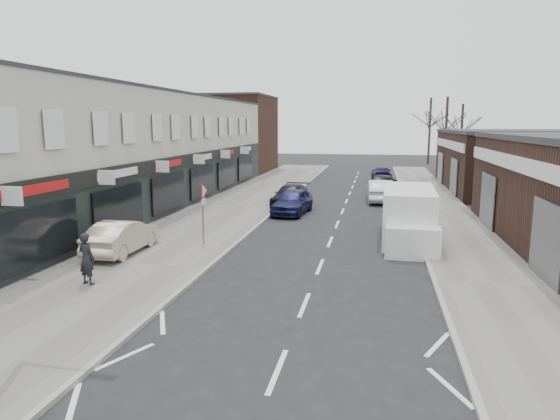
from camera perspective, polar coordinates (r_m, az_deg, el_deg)
The scene contains 17 objects.
pavement_left at distance 31.32m, azimuth -5.26°, elevation 0.36°, with size 5.50×64.00×0.12m, color slate.
pavement_right at distance 30.33m, azimuth 18.05°, elevation -0.39°, with size 3.50×64.00×0.12m, color slate.
shop_terrace_left at distance 31.27m, azimuth -18.72°, elevation 6.31°, with size 8.00×41.00×7.10m, color beige.
brick_block_far at distance 54.88m, azimuth -5.41°, elevation 8.54°, with size 8.00×10.00×8.00m, color #43261C.
right_unit_far at distance 43.07m, azimuth 25.26°, elevation 4.98°, with size 10.00×16.00×4.50m, color #392119.
tree_far_a at distance 56.34m, azimuth 18.19°, elevation 4.05°, with size 3.60×3.60×8.00m, color #382D26, non-canonical shape.
tree_far_b at distance 62.61m, azimuth 19.80°, elevation 4.49°, with size 3.60×3.60×7.50m, color #382D26, non-canonical shape.
tree_far_c at distance 68.17m, azimuth 16.55°, elevation 5.05°, with size 3.60×3.60×8.50m, color #382D26, non-canonical shape.
warning_sign at distance 21.10m, azimuth -8.77°, elevation 1.58°, with size 0.12×0.80×2.70m.
white_van at distance 22.72m, azimuth 14.51°, elevation -0.79°, with size 2.33×6.17×2.37m.
sedan_on_pavement at distance 20.73m, azimuth -17.59°, elevation -2.90°, with size 1.40×4.03×1.33m, color #BEB198.
pedestrian at distance 17.03m, azimuth -21.22°, elevation -5.20°, with size 0.61×0.40×1.68m, color black.
parked_car_left_a at distance 28.98m, azimuth 1.42°, elevation 0.98°, with size 1.73×4.29×1.46m, color #151743.
parked_car_left_b at distance 31.82m, azimuth 1.23°, elevation 1.65°, with size 1.86×4.58×1.33m, color black.
parked_car_right_a at distance 34.16m, azimuth 11.35°, elevation 2.15°, with size 1.57×4.49×1.48m, color silver.
parked_car_right_b at distance 37.61m, azimuth 11.66°, elevation 2.92°, with size 1.89×4.70×1.60m, color black.
parked_car_right_c at distance 47.48m, azimuth 11.51°, elevation 4.11°, with size 1.76×4.32×1.25m, color #14143F.
Camera 1 is at (1.93, -7.65, 5.18)m, focal length 32.00 mm.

